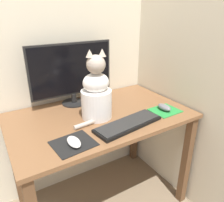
{
  "coord_description": "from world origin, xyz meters",
  "views": [
    {
      "loc": [
        -0.59,
        -1.1,
        1.37
      ],
      "look_at": [
        0.02,
        -0.12,
        0.87
      ],
      "focal_mm": 35.0,
      "sensor_mm": 36.0,
      "label": 1
    }
  ],
  "objects_px": {
    "keyboard": "(128,124)",
    "computer_mouse_left": "(74,142)",
    "computer_mouse_right": "(164,107)",
    "monitor": "(72,72)",
    "cat": "(96,94)"
  },
  "relations": [
    {
      "from": "monitor",
      "to": "computer_mouse_right",
      "type": "distance_m",
      "value": 0.66
    },
    {
      "from": "monitor",
      "to": "computer_mouse_right",
      "type": "xyz_separation_m",
      "value": [
        0.46,
        -0.42,
        -0.21
      ]
    },
    {
      "from": "computer_mouse_right",
      "to": "cat",
      "type": "distance_m",
      "value": 0.47
    },
    {
      "from": "computer_mouse_left",
      "to": "cat",
      "type": "relative_size",
      "value": 0.26
    },
    {
      "from": "monitor",
      "to": "keyboard",
      "type": "bearing_deg",
      "value": -73.01
    },
    {
      "from": "keyboard",
      "to": "computer_mouse_left",
      "type": "bearing_deg",
      "value": 175.99
    },
    {
      "from": "monitor",
      "to": "cat",
      "type": "height_order",
      "value": "monitor"
    },
    {
      "from": "computer_mouse_left",
      "to": "cat",
      "type": "bearing_deg",
      "value": 41.25
    },
    {
      "from": "monitor",
      "to": "computer_mouse_left",
      "type": "height_order",
      "value": "monitor"
    },
    {
      "from": "computer_mouse_right",
      "to": "computer_mouse_left",
      "type": "bearing_deg",
      "value": -174.83
    },
    {
      "from": "keyboard",
      "to": "computer_mouse_left",
      "type": "distance_m",
      "value": 0.34
    },
    {
      "from": "keyboard",
      "to": "monitor",
      "type": "bearing_deg",
      "value": 99.72
    },
    {
      "from": "monitor",
      "to": "computer_mouse_right",
      "type": "height_order",
      "value": "monitor"
    },
    {
      "from": "keyboard",
      "to": "cat",
      "type": "distance_m",
      "value": 0.26
    },
    {
      "from": "computer_mouse_left",
      "to": "computer_mouse_right",
      "type": "distance_m",
      "value": 0.66
    }
  ]
}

